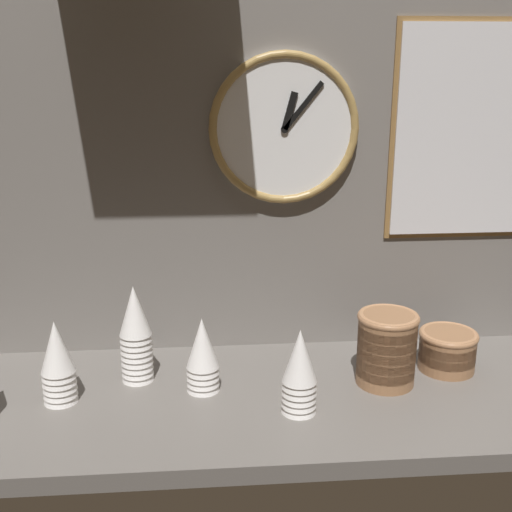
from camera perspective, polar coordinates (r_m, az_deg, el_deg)
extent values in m
cube|color=slate|center=(1.50, -0.01, -12.62)|extent=(1.60, 0.56, 0.04)
cube|color=slate|center=(1.58, -0.81, 9.88)|extent=(1.60, 0.03, 1.05)
cone|color=white|center=(1.54, -10.53, -8.78)|extent=(0.07, 0.07, 0.12)
cone|color=white|center=(1.53, -10.56, -8.30)|extent=(0.07, 0.07, 0.12)
cone|color=white|center=(1.53, -10.59, -7.81)|extent=(0.07, 0.07, 0.12)
cone|color=white|center=(1.52, -10.62, -7.31)|extent=(0.07, 0.07, 0.12)
cone|color=white|center=(1.52, -10.65, -6.82)|extent=(0.07, 0.07, 0.12)
cone|color=white|center=(1.51, -10.68, -6.32)|extent=(0.07, 0.07, 0.12)
cone|color=white|center=(1.50, -10.71, -5.81)|extent=(0.07, 0.07, 0.12)
cone|color=white|center=(1.50, -10.74, -5.30)|extent=(0.07, 0.07, 0.12)
cone|color=white|center=(1.49, -10.77, -4.79)|extent=(0.07, 0.07, 0.12)
cone|color=white|center=(1.39, 3.86, -11.52)|extent=(0.07, 0.07, 0.12)
cone|color=white|center=(1.38, 3.87, -10.99)|extent=(0.07, 0.07, 0.12)
cone|color=white|center=(1.38, 3.88, -10.46)|extent=(0.07, 0.07, 0.12)
cone|color=white|center=(1.37, 3.90, -9.93)|extent=(0.07, 0.07, 0.12)
cone|color=white|center=(1.36, 3.91, -9.39)|extent=(0.07, 0.07, 0.12)
cone|color=white|center=(1.36, 3.92, -8.84)|extent=(0.07, 0.07, 0.12)
cone|color=white|center=(1.48, -4.75, -9.74)|extent=(0.07, 0.07, 0.12)
cone|color=white|center=(1.47, -4.77, -9.24)|extent=(0.07, 0.07, 0.12)
cone|color=white|center=(1.46, -4.78, -8.74)|extent=(0.07, 0.07, 0.12)
cone|color=white|center=(1.46, -4.79, -8.22)|extent=(0.07, 0.07, 0.12)
cone|color=white|center=(1.45, -4.81, -7.71)|extent=(0.07, 0.07, 0.12)
cone|color=white|center=(1.49, -17.10, -10.24)|extent=(0.07, 0.07, 0.12)
cone|color=white|center=(1.48, -17.15, -9.75)|extent=(0.07, 0.07, 0.12)
cone|color=white|center=(1.48, -17.20, -9.24)|extent=(0.07, 0.07, 0.12)
cone|color=white|center=(1.47, -17.25, -8.74)|extent=(0.07, 0.07, 0.12)
cone|color=white|center=(1.46, -17.30, -8.23)|extent=(0.07, 0.07, 0.12)
cone|color=white|center=(1.46, -17.35, -7.72)|extent=(0.07, 0.07, 0.12)
cylinder|color=#996B47|center=(1.65, 16.57, -8.84)|extent=(0.13, 0.13, 0.05)
cylinder|color=#996B47|center=(1.64, 16.64, -8.06)|extent=(0.13, 0.13, 0.05)
cylinder|color=#996B47|center=(1.62, 16.71, -7.27)|extent=(0.13, 0.13, 0.05)
torus|color=tan|center=(1.62, 16.76, -6.73)|extent=(0.14, 0.14, 0.02)
cylinder|color=#996B47|center=(1.55, 11.39, -10.16)|extent=(0.13, 0.13, 0.05)
cylinder|color=#996B47|center=(1.54, 11.44, -9.34)|extent=(0.13, 0.13, 0.05)
cylinder|color=#996B47|center=(1.53, 11.49, -8.51)|extent=(0.13, 0.13, 0.05)
cylinder|color=#996B47|center=(1.52, 11.55, -7.67)|extent=(0.13, 0.13, 0.05)
cylinder|color=#996B47|center=(1.51, 11.61, -6.81)|extent=(0.13, 0.13, 0.05)
cylinder|color=#996B47|center=(1.50, 11.66, -5.95)|extent=(0.13, 0.13, 0.05)
torus|color=tan|center=(1.49, 11.70, -5.36)|extent=(0.14, 0.14, 0.02)
cylinder|color=white|center=(1.56, 2.50, 11.24)|extent=(0.35, 0.02, 0.35)
torus|color=#AD894C|center=(1.55, 2.54, 11.21)|extent=(0.36, 0.02, 0.36)
cube|color=black|center=(1.54, 3.02, 12.77)|extent=(0.04, 0.01, 0.09)
cube|color=black|center=(1.55, 4.22, 13.17)|extent=(0.10, 0.01, 0.11)
cylinder|color=black|center=(1.54, 2.56, 11.19)|extent=(0.02, 0.01, 0.02)
cube|color=olive|center=(1.69, 19.02, 10.40)|extent=(0.43, 0.01, 0.53)
cube|color=white|center=(1.69, 19.08, 10.38)|extent=(0.41, 0.01, 0.51)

